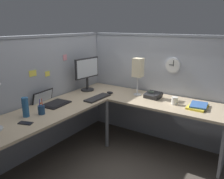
# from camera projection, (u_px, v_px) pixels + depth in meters

# --- Properties ---
(ground_plane) EXTENTS (6.80, 6.80, 0.00)m
(ground_plane) POSITION_uv_depth(u_px,v_px,m) (110.00, 154.00, 3.16)
(ground_plane) COLOR #4C443D
(cubicle_wall_back) EXTENTS (2.57, 0.12, 1.58)m
(cubicle_wall_back) POSITION_uv_depth(u_px,v_px,m) (41.00, 95.00, 3.11)
(cubicle_wall_back) COLOR #999EA8
(cubicle_wall_back) RESTS_ON ground
(cubicle_wall_right) EXTENTS (0.12, 2.37, 1.58)m
(cubicle_wall_right) POSITION_uv_depth(u_px,v_px,m) (156.00, 87.00, 3.50)
(cubicle_wall_right) COLOR #999EA8
(cubicle_wall_right) RESTS_ON ground
(desk) EXTENTS (2.35, 2.15, 0.73)m
(desk) POSITION_uv_depth(u_px,v_px,m) (106.00, 115.00, 2.84)
(desk) COLOR tan
(desk) RESTS_ON ground
(monitor) EXTENTS (0.46, 0.20, 0.50)m
(monitor) POSITION_uv_depth(u_px,v_px,m) (87.00, 72.00, 3.48)
(monitor) COLOR #232326
(monitor) RESTS_ON desk
(laptop) EXTENTS (0.37, 0.41, 0.22)m
(laptop) POSITION_uv_depth(u_px,v_px,m) (50.00, 101.00, 2.97)
(laptop) COLOR black
(laptop) RESTS_ON desk
(keyboard) EXTENTS (0.43, 0.15, 0.02)m
(keyboard) POSITION_uv_depth(u_px,v_px,m) (98.00, 98.00, 3.16)
(keyboard) COLOR #232326
(keyboard) RESTS_ON desk
(computer_mouse) EXTENTS (0.06, 0.10, 0.03)m
(computer_mouse) POSITION_uv_depth(u_px,v_px,m) (110.00, 93.00, 3.38)
(computer_mouse) COLOR black
(computer_mouse) RESTS_ON desk
(pen_cup) EXTENTS (0.08, 0.08, 0.18)m
(pen_cup) POSITION_uv_depth(u_px,v_px,m) (41.00, 110.00, 2.60)
(pen_cup) COLOR navy
(pen_cup) RESTS_ON desk
(cell_phone) EXTENTS (0.11, 0.16, 0.01)m
(cell_phone) POSITION_uv_depth(u_px,v_px,m) (25.00, 123.00, 2.36)
(cell_phone) COLOR black
(cell_phone) RESTS_ON desk
(thermos_flask) EXTENTS (0.07, 0.07, 0.22)m
(thermos_flask) POSITION_uv_depth(u_px,v_px,m) (25.00, 107.00, 2.51)
(thermos_flask) COLOR #26598C
(thermos_flask) RESTS_ON desk
(office_phone) EXTENTS (0.21, 0.23, 0.11)m
(office_phone) POSITION_uv_depth(u_px,v_px,m) (153.00, 96.00, 3.17)
(office_phone) COLOR #232326
(office_phone) RESTS_ON desk
(book_stack) EXTENTS (0.30, 0.23, 0.04)m
(book_stack) POSITION_uv_depth(u_px,v_px,m) (198.00, 106.00, 2.81)
(book_stack) COLOR yellow
(book_stack) RESTS_ON desk
(desk_lamp_paper) EXTENTS (0.13, 0.13, 0.53)m
(desk_lamp_paper) POSITION_uv_depth(u_px,v_px,m) (138.00, 69.00, 3.23)
(desk_lamp_paper) COLOR #B7BABF
(desk_lamp_paper) RESTS_ON desk
(coffee_mug) EXTENTS (0.08, 0.08, 0.10)m
(coffee_mug) POSITION_uv_depth(u_px,v_px,m) (175.00, 101.00, 2.92)
(coffee_mug) COLOR silver
(coffee_mug) RESTS_ON desk
(wall_clock) EXTENTS (0.04, 0.22, 0.22)m
(wall_clock) POSITION_uv_depth(u_px,v_px,m) (173.00, 66.00, 3.22)
(wall_clock) COLOR #B7BABF
(pinned_note_leftmost) EXTENTS (0.07, 0.00, 0.08)m
(pinned_note_leftmost) POSITION_uv_depth(u_px,v_px,m) (65.00, 57.00, 3.30)
(pinned_note_leftmost) COLOR pink
(pinned_note_middle) EXTENTS (0.08, 0.00, 0.07)m
(pinned_note_middle) POSITION_uv_depth(u_px,v_px,m) (47.00, 74.00, 3.08)
(pinned_note_middle) COLOR #EAD84C
(pinned_note_rightmost) EXTENTS (0.11, 0.00, 0.08)m
(pinned_note_rightmost) POSITION_uv_depth(u_px,v_px,m) (33.00, 73.00, 2.88)
(pinned_note_rightmost) COLOR #EAD84C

